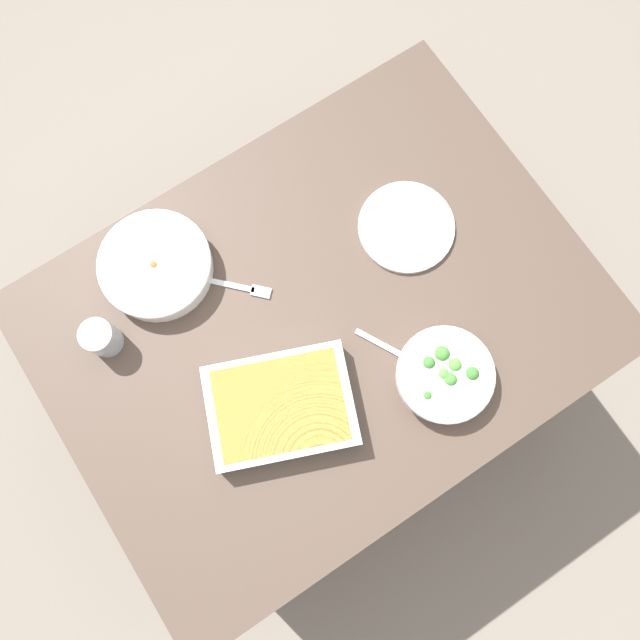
% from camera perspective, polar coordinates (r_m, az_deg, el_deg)
% --- Properties ---
extents(ground_plane, '(6.00, 6.00, 0.00)m').
position_cam_1_polar(ground_plane, '(2.12, 0.00, -4.40)').
color(ground_plane, slate).
extents(dining_table, '(1.20, 0.90, 0.74)m').
position_cam_1_polar(dining_table, '(1.48, 0.00, -0.77)').
color(dining_table, '#4C3D33').
rests_on(dining_table, ground_plane).
extents(stew_bowl, '(0.25, 0.25, 0.06)m').
position_cam_1_polar(stew_bowl, '(1.44, -14.60, 4.78)').
color(stew_bowl, white).
rests_on(stew_bowl, dining_table).
extents(broccoli_bowl, '(0.21, 0.21, 0.06)m').
position_cam_1_polar(broccoli_bowl, '(1.36, 11.21, -4.90)').
color(broccoli_bowl, white).
rests_on(broccoli_bowl, dining_table).
extents(baking_dish, '(0.36, 0.32, 0.06)m').
position_cam_1_polar(baking_dish, '(1.33, -3.58, -7.80)').
color(baking_dish, silver).
rests_on(baking_dish, dining_table).
extents(drink_cup, '(0.07, 0.07, 0.08)m').
position_cam_1_polar(drink_cup, '(1.42, -19.12, -1.57)').
color(drink_cup, '#B2BCC6').
rests_on(drink_cup, dining_table).
extents(side_plate, '(0.22, 0.22, 0.01)m').
position_cam_1_polar(side_plate, '(1.46, 7.80, 8.32)').
color(side_plate, silver).
rests_on(side_plate, dining_table).
extents(spoon_by_stew, '(0.14, 0.13, 0.01)m').
position_cam_1_polar(spoon_by_stew, '(1.45, -12.72, 4.24)').
color(spoon_by_stew, silver).
rests_on(spoon_by_stew, dining_table).
extents(spoon_by_broccoli, '(0.10, 0.16, 0.01)m').
position_cam_1_polar(spoon_by_broccoli, '(1.38, 7.41, -3.17)').
color(spoon_by_broccoli, silver).
rests_on(spoon_by_broccoli, dining_table).
extents(fork_on_table, '(0.14, 0.14, 0.01)m').
position_cam_1_polar(fork_on_table, '(1.42, -7.40, 2.99)').
color(fork_on_table, silver).
rests_on(fork_on_table, dining_table).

